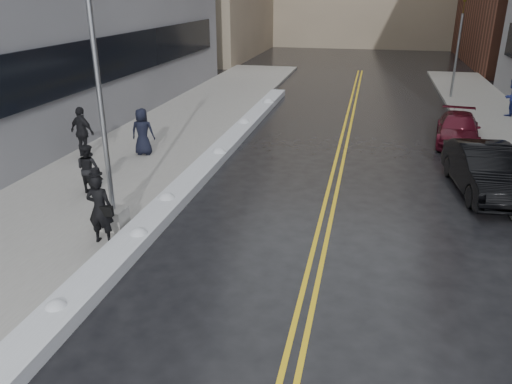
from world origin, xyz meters
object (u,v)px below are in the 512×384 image
Objects in this scene: traffic_signal at (458,44)px; lamppost at (106,148)px; pedestrian_east at (511,97)px; pedestrian_d at (82,132)px; pedestrian_fedora at (100,209)px; pedestrian_c at (143,132)px; pedestrian_b at (88,168)px; car_maroon at (458,129)px; car_black at (485,170)px.

lamppost is at bearing -118.21° from traffic_signal.
pedestrian_d is at bearing -12.01° from pedestrian_east.
pedestrian_d is 21.82m from pedestrian_east.
lamppost is at bearing 6.77° from pedestrian_east.
pedestrian_c is (-2.22, 7.42, -0.01)m from pedestrian_fedora.
pedestrian_d is (-2.24, 3.45, 0.19)m from pedestrian_b.
pedestrian_c reaches higher than car_maroon.
pedestrian_c is 19.51m from pedestrian_east.
car_black is (-3.37, -11.73, -0.32)m from pedestrian_east.
traffic_signal is 16.62m from car_black.
car_maroon is at bearing 47.59° from lamppost.
pedestrian_fedora is 22.98m from pedestrian_east.
pedestrian_d is 1.03× the size of pedestrian_east.
pedestrian_d is (-16.14, -16.21, -2.23)m from traffic_signal.
lamppost is 7.36m from pedestrian_d.
traffic_signal reaches higher than pedestrian_fedora.
car_black is (10.70, 6.44, -0.30)m from pedestrian_fedora.
traffic_signal is at bearing -108.29° from pedestrian_b.
lamppost is 3.73× the size of pedestrian_d.
lamppost is 1.64m from pedestrian_fedora.
pedestrian_east is (18.51, 11.55, -0.03)m from pedestrian_d.
pedestrian_east is (2.37, -4.66, -2.26)m from traffic_signal.
lamppost is 24.98m from traffic_signal.
pedestrian_east is 0.40× the size of car_black.
pedestrian_b is 0.34× the size of car_black.
traffic_signal reaches higher than pedestrian_east.
pedestrian_c is 13.94m from car_maroon.
car_black is at bearing -83.17° from car_maroon.
car_maroon is at bearing -133.16° from pedestrian_fedora.
pedestrian_fedora is at bearing -83.11° from lamppost.
traffic_signal reaches higher than car_black.
pedestrian_fedora is at bearing -117.14° from traffic_signal.
lamppost reaches higher than pedestrian_d.
pedestrian_east reaches higher than car_black.
car_black is at bearing -148.81° from pedestrian_b.
traffic_signal is 3.11× the size of pedestrian_fedora.
pedestrian_fedora is 7.74m from pedestrian_c.
pedestrian_fedora is at bearing 140.05° from pedestrian_d.
car_black is at bearing 27.44° from lamppost.
pedestrian_fedora reaches higher than car_black.
car_maroon is at bearing -126.71° from pedestrian_b.
car_black is at bearing 168.31° from pedestrian_c.
pedestrian_b is 4.25m from pedestrian_c.
pedestrian_d is 0.46× the size of car_maroon.
traffic_signal is 25.75m from pedestrian_fedora.
pedestrian_c is at bearing -10.55° from pedestrian_east.
lamppost is 3.98× the size of pedestrian_c.
pedestrian_east is at bearing -131.87° from pedestrian_d.
pedestrian_c is at bearing 107.81° from lamppost.
pedestrian_east is 0.45× the size of car_maroon.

